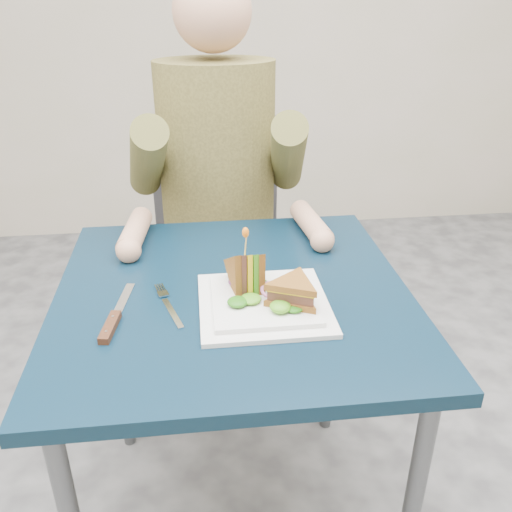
{
  "coord_description": "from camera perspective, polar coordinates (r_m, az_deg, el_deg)",
  "views": [
    {
      "loc": [
        -0.07,
        -1.0,
        1.32
      ],
      "look_at": [
        0.05,
        -0.02,
        0.82
      ],
      "focal_mm": 38.0,
      "sensor_mm": 36.0,
      "label": 1
    }
  ],
  "objects": [
    {
      "name": "table",
      "position": [
        1.2,
        -2.38,
        -6.81
      ],
      "size": [
        0.75,
        0.75,
        0.73
      ],
      "color": "black",
      "rests_on": "ground"
    },
    {
      "name": "toothpick",
      "position": [
        1.08,
        -1.1,
        1.14
      ],
      "size": [
        0.01,
        0.01,
        0.06
      ],
      "primitive_type": "cylinder",
      "rotation": [
        0.14,
        0.07,
        0.0
      ],
      "color": "tan",
      "rests_on": "sandwich_upright"
    },
    {
      "name": "fork",
      "position": [
        1.11,
        -9.14,
        -5.23
      ],
      "size": [
        0.06,
        0.18,
        0.01
      ],
      "color": "silver",
      "rests_on": "table"
    },
    {
      "name": "onion_ring",
      "position": [
        1.09,
        1.58,
        -3.57
      ],
      "size": [
        0.04,
        0.04,
        0.02
      ],
      "primitive_type": "torus",
      "rotation": [
        0.44,
        0.0,
        0.0
      ],
      "color": "#9E4C7A",
      "rests_on": "plate"
    },
    {
      "name": "diner",
      "position": [
        1.59,
        -4.15,
        12.12
      ],
      "size": [
        0.54,
        0.59,
        0.74
      ],
      "color": "brown",
      "rests_on": "chair"
    },
    {
      "name": "sandwich_flat",
      "position": [
        1.07,
        3.95,
        -3.78
      ],
      "size": [
        0.16,
        0.16,
        0.05
      ],
      "color": "brown",
      "rests_on": "plate"
    },
    {
      "name": "chair",
      "position": [
        1.83,
        -3.95,
        1.62
      ],
      "size": [
        0.42,
        0.4,
        0.93
      ],
      "color": "#47474C",
      "rests_on": "ground"
    },
    {
      "name": "knife",
      "position": [
        1.08,
        -14.85,
        -6.69
      ],
      "size": [
        0.05,
        0.22,
        0.02
      ],
      "color": "silver",
      "rests_on": "table"
    },
    {
      "name": "sandwich_upright",
      "position": [
        1.11,
        -1.07,
        -1.83
      ],
      "size": [
        0.08,
        0.14,
        0.14
      ],
      "color": "brown",
      "rests_on": "plate"
    },
    {
      "name": "toothpick_frill",
      "position": [
        1.07,
        -1.11,
        2.49
      ],
      "size": [
        0.01,
        0.01,
        0.02
      ],
      "primitive_type": "ellipsoid",
      "color": "orange",
      "rests_on": "sandwich_upright"
    },
    {
      "name": "plate",
      "position": [
        1.1,
        0.83,
        -4.92
      ],
      "size": [
        0.26,
        0.26,
        0.02
      ],
      "color": "white",
      "rests_on": "table"
    },
    {
      "name": "lettuce_spill",
      "position": [
        1.1,
        1.02,
        -3.69
      ],
      "size": [
        0.15,
        0.13,
        0.02
      ],
      "primitive_type": null,
      "color": "#337A14",
      "rests_on": "plate"
    }
  ]
}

